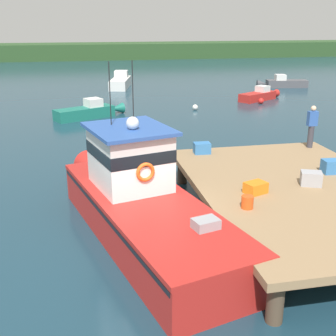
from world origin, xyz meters
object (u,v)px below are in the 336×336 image
(moored_boat_near_channel, at_px, (283,83))
(mooring_buoy_inshore, at_px, (195,107))
(main_fishing_boat, at_px, (139,200))
(moored_boat_far_left, at_px, (260,95))
(moored_boat_far_right, at_px, (89,111))
(crate_single_far, at_px, (202,148))
(crate_single_by_cleat, at_px, (256,188))
(deckhand_by_the_boat, at_px, (312,126))
(moored_boat_outer_mooring, at_px, (121,82))
(bait_bucket, at_px, (247,202))
(crate_stack_mid_dock, at_px, (311,178))
(crate_stack_near_edge, at_px, (332,166))
(mooring_buoy_spare_mooring, at_px, (261,101))

(moored_boat_near_channel, bearing_deg, mooring_buoy_inshore, -140.77)
(main_fishing_boat, xyz_separation_m, mooring_buoy_inshore, (6.28, 17.27, -0.81))
(moored_boat_far_left, bearing_deg, moored_boat_far_right, -163.51)
(moored_boat_near_channel, xyz_separation_m, mooring_buoy_inshore, (-10.74, -8.77, -0.21))
(crate_single_far, distance_m, crate_single_by_cleat, 4.10)
(deckhand_by_the_boat, relative_size, mooring_buoy_inshore, 4.21)
(moored_boat_far_right, bearing_deg, moored_boat_outer_mooring, 75.74)
(bait_bucket, bearing_deg, crate_stack_mid_dock, 25.99)
(crate_single_by_cleat, bearing_deg, deckhand_by_the_boat, 45.91)
(crate_stack_near_edge, height_order, crate_single_by_cleat, crate_stack_near_edge)
(crate_single_far, relative_size, moored_boat_far_left, 0.15)
(main_fishing_boat, bearing_deg, bait_bucket, -30.80)
(moored_boat_far_left, relative_size, moored_boat_outer_mooring, 0.69)
(crate_single_far, distance_m, mooring_buoy_spare_mooring, 17.59)
(moored_boat_near_channel, height_order, mooring_buoy_inshore, moored_boat_near_channel)
(main_fishing_boat, distance_m, crate_single_by_cleat, 3.35)
(crate_single_by_cleat, distance_m, deckhand_by_the_boat, 5.63)
(crate_single_far, distance_m, moored_boat_far_right, 13.36)
(deckhand_by_the_boat, xyz_separation_m, moored_boat_near_channel, (9.87, 22.66, -1.66))
(crate_stack_near_edge, distance_m, moored_boat_far_left, 20.52)
(crate_single_by_cleat, distance_m, moored_boat_outer_mooring, 29.85)
(crate_stack_mid_dock, relative_size, bait_bucket, 1.76)
(main_fishing_boat, height_order, mooring_buoy_spare_mooring, main_fishing_boat)
(moored_boat_far_right, xyz_separation_m, mooring_buoy_spare_mooring, (12.65, 2.38, -0.20))
(crate_single_far, xyz_separation_m, bait_bucket, (-0.19, -5.03, -0.03))
(crate_single_far, bearing_deg, moored_boat_outer_mooring, 91.12)
(moored_boat_far_left, relative_size, moored_boat_near_channel, 0.87)
(crate_stack_near_edge, distance_m, mooring_buoy_inshore, 16.81)
(mooring_buoy_inshore, bearing_deg, moored_boat_near_channel, 39.23)
(crate_stack_near_edge, distance_m, bait_bucket, 4.24)
(moored_boat_far_right, height_order, moored_boat_outer_mooring, moored_boat_outer_mooring)
(crate_single_far, height_order, mooring_buoy_spare_mooring, crate_single_far)
(deckhand_by_the_boat, bearing_deg, crate_single_by_cleat, -134.09)
(crate_stack_mid_dock, height_order, mooring_buoy_spare_mooring, crate_stack_mid_dock)
(crate_single_by_cleat, distance_m, moored_boat_far_left, 22.64)
(bait_bucket, bearing_deg, mooring_buoy_inshore, 79.09)
(mooring_buoy_inshore, distance_m, mooring_buoy_spare_mooring, 5.57)
(main_fishing_boat, height_order, crate_stack_mid_dock, main_fishing_boat)
(bait_bucket, bearing_deg, moored_boat_far_left, 66.17)
(bait_bucket, distance_m, moored_boat_outer_mooring, 30.78)
(main_fishing_boat, bearing_deg, crate_stack_mid_dock, -4.09)
(main_fishing_boat, xyz_separation_m, crate_stack_mid_dock, (5.13, -0.37, 0.40))
(deckhand_by_the_boat, bearing_deg, crate_stack_near_edge, -105.71)
(main_fishing_boat, distance_m, mooring_buoy_spare_mooring, 21.98)
(crate_stack_near_edge, relative_size, moored_boat_near_channel, 0.13)
(main_fishing_boat, height_order, crate_single_far, main_fishing_boat)
(deckhand_by_the_boat, relative_size, mooring_buoy_spare_mooring, 3.88)
(main_fishing_boat, bearing_deg, moored_boat_near_channel, 56.82)
(moored_boat_far_left, bearing_deg, mooring_buoy_spare_mooring, -109.59)
(mooring_buoy_spare_mooring, bearing_deg, moored_boat_outer_mooring, 131.46)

